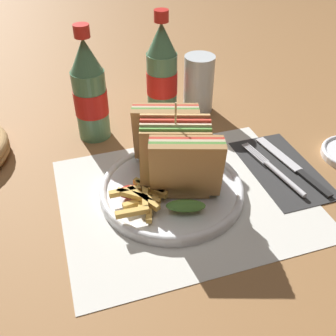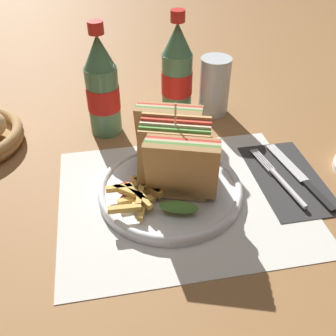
{
  "view_description": "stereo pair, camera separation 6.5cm",
  "coord_description": "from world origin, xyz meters",
  "px_view_note": "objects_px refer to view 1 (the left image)",
  "views": [
    {
      "loc": [
        -0.14,
        -0.5,
        0.44
      ],
      "look_at": [
        0.02,
        -0.0,
        0.04
      ],
      "focal_mm": 42.0,
      "sensor_mm": 36.0,
      "label": 1
    },
    {
      "loc": [
        -0.07,
        -0.51,
        0.44
      ],
      "look_at": [
        0.02,
        -0.0,
        0.04
      ],
      "focal_mm": 42.0,
      "sensor_mm": 36.0,
      "label": 2
    }
  ],
  "objects_px": {
    "coke_bottle_near": "(90,92)",
    "coke_bottle_far": "(162,74)",
    "glass_near": "(198,87)",
    "fork": "(278,173)",
    "knife": "(292,165)",
    "club_sandwich": "(175,152)",
    "plate_main": "(172,189)"
  },
  "relations": [
    {
      "from": "fork",
      "to": "knife",
      "type": "xyz_separation_m",
      "value": [
        0.04,
        0.01,
        -0.0
      ]
    },
    {
      "from": "fork",
      "to": "glass_near",
      "type": "distance_m",
      "value": 0.28
    },
    {
      "from": "knife",
      "to": "glass_near",
      "type": "height_order",
      "value": "glass_near"
    },
    {
      "from": "coke_bottle_far",
      "to": "glass_near",
      "type": "distance_m",
      "value": 0.09
    },
    {
      "from": "fork",
      "to": "knife",
      "type": "distance_m",
      "value": 0.04
    },
    {
      "from": "knife",
      "to": "coke_bottle_far",
      "type": "relative_size",
      "value": 0.86
    },
    {
      "from": "glass_near",
      "to": "knife",
      "type": "bearing_deg",
      "value": -71.36
    },
    {
      "from": "plate_main",
      "to": "fork",
      "type": "relative_size",
      "value": 1.42
    },
    {
      "from": "coke_bottle_near",
      "to": "fork",
      "type": "bearing_deg",
      "value": -39.35
    },
    {
      "from": "fork",
      "to": "coke_bottle_near",
      "type": "relative_size",
      "value": 0.76
    },
    {
      "from": "plate_main",
      "to": "glass_near",
      "type": "relative_size",
      "value": 1.92
    },
    {
      "from": "fork",
      "to": "coke_bottle_far",
      "type": "distance_m",
      "value": 0.32
    },
    {
      "from": "coke_bottle_far",
      "to": "knife",
      "type": "bearing_deg",
      "value": -57.09
    },
    {
      "from": "club_sandwich",
      "to": "fork",
      "type": "xyz_separation_m",
      "value": [
        0.18,
        -0.03,
        -0.06
      ]
    },
    {
      "from": "coke_bottle_near",
      "to": "glass_near",
      "type": "relative_size",
      "value": 1.79
    },
    {
      "from": "club_sandwich",
      "to": "coke_bottle_far",
      "type": "distance_m",
      "value": 0.25
    },
    {
      "from": "knife",
      "to": "coke_bottle_near",
      "type": "height_order",
      "value": "coke_bottle_near"
    },
    {
      "from": "club_sandwich",
      "to": "knife",
      "type": "distance_m",
      "value": 0.23
    },
    {
      "from": "club_sandwich",
      "to": "glass_near",
      "type": "bearing_deg",
      "value": 60.58
    },
    {
      "from": "plate_main",
      "to": "knife",
      "type": "xyz_separation_m",
      "value": [
        0.23,
        -0.0,
        -0.0
      ]
    },
    {
      "from": "club_sandwich",
      "to": "fork",
      "type": "relative_size",
      "value": 1.25
    },
    {
      "from": "coke_bottle_far",
      "to": "club_sandwich",
      "type": "bearing_deg",
      "value": -102.2
    },
    {
      "from": "plate_main",
      "to": "coke_bottle_near",
      "type": "xyz_separation_m",
      "value": [
        -0.09,
        0.22,
        0.09
      ]
    },
    {
      "from": "coke_bottle_far",
      "to": "glass_near",
      "type": "height_order",
      "value": "coke_bottle_far"
    },
    {
      "from": "fork",
      "to": "coke_bottle_near",
      "type": "bearing_deg",
      "value": 131.92
    },
    {
      "from": "coke_bottle_near",
      "to": "coke_bottle_far",
      "type": "xyz_separation_m",
      "value": [
        0.16,
        0.04,
        0.0
      ]
    },
    {
      "from": "coke_bottle_near",
      "to": "knife",
      "type": "bearing_deg",
      "value": -34.26
    },
    {
      "from": "knife",
      "to": "glass_near",
      "type": "relative_size",
      "value": 1.55
    },
    {
      "from": "knife",
      "to": "coke_bottle_near",
      "type": "distance_m",
      "value": 0.4
    },
    {
      "from": "club_sandwich",
      "to": "coke_bottle_far",
      "type": "height_order",
      "value": "coke_bottle_far"
    },
    {
      "from": "fork",
      "to": "coke_bottle_far",
      "type": "height_order",
      "value": "coke_bottle_far"
    },
    {
      "from": "coke_bottle_near",
      "to": "coke_bottle_far",
      "type": "height_order",
      "value": "same"
    }
  ]
}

